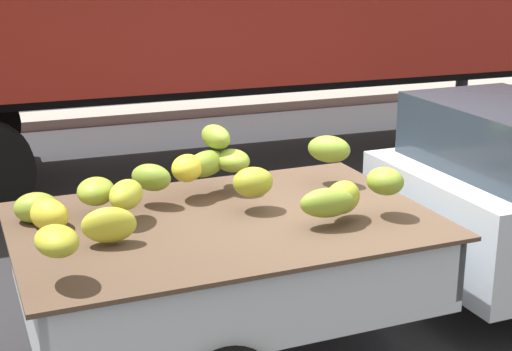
% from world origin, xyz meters
% --- Properties ---
extents(ground, '(220.00, 220.00, 0.00)m').
position_xyz_m(ground, '(0.00, 0.00, 0.00)').
color(ground, '#28282B').
extents(curb_strip, '(80.00, 0.80, 0.16)m').
position_xyz_m(curb_strip, '(0.00, 7.90, 0.08)').
color(curb_strip, gray).
rests_on(curb_strip, ground).
extents(pickup_truck, '(5.02, 1.98, 1.70)m').
position_xyz_m(pickup_truck, '(0.74, -0.20, 0.89)').
color(pickup_truck, silver).
rests_on(pickup_truck, ground).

